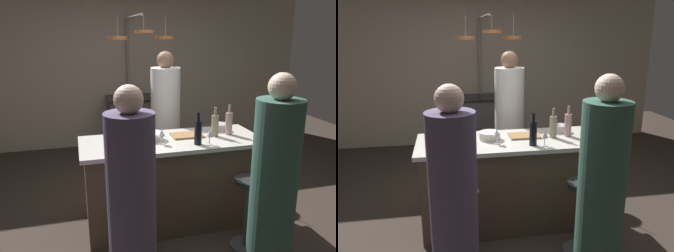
# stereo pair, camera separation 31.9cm
# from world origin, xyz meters

# --- Properties ---
(ground_plane) EXTENTS (9.00, 9.00, 0.00)m
(ground_plane) POSITION_xyz_m (0.00, 0.00, 0.00)
(ground_plane) COLOR #382D26
(back_wall) EXTENTS (6.40, 0.16, 2.60)m
(back_wall) POSITION_xyz_m (0.00, 2.85, 1.30)
(back_wall) COLOR #BCAD99
(back_wall) RESTS_ON ground_plane
(kitchen_island) EXTENTS (1.80, 0.72, 0.90)m
(kitchen_island) POSITION_xyz_m (0.00, 0.00, 0.45)
(kitchen_island) COLOR brown
(kitchen_island) RESTS_ON ground_plane
(stove_range) EXTENTS (0.80, 0.64, 0.89)m
(stove_range) POSITION_xyz_m (0.00, 2.45, 0.45)
(stove_range) COLOR #47474C
(stove_range) RESTS_ON ground_plane
(chef) EXTENTS (0.36, 0.36, 1.72)m
(chef) POSITION_xyz_m (0.17, 0.88, 0.80)
(chef) COLOR white
(chef) RESTS_ON ground_plane
(bar_stool_right) EXTENTS (0.28, 0.28, 0.68)m
(bar_stool_right) POSITION_xyz_m (0.53, -0.62, 0.38)
(bar_stool_right) COLOR #4C4C51
(bar_stool_right) RESTS_ON ground_plane
(guest_right) EXTENTS (0.35, 0.35, 1.66)m
(guest_right) POSITION_xyz_m (0.51, -1.02, 0.77)
(guest_right) COLOR #33594C
(guest_right) RESTS_ON ground_plane
(bar_stool_left) EXTENTS (0.28, 0.28, 0.68)m
(bar_stool_left) POSITION_xyz_m (-0.49, -0.62, 0.38)
(bar_stool_left) COLOR #4C4C51
(bar_stool_left) RESTS_ON ground_plane
(guest_left) EXTENTS (0.34, 0.34, 1.61)m
(guest_left) POSITION_xyz_m (-0.57, -0.97, 0.75)
(guest_left) COLOR #594C6B
(guest_left) RESTS_ON ground_plane
(overhead_pot_rack) EXTENTS (0.92, 1.35, 2.17)m
(overhead_pot_rack) POSITION_xyz_m (0.02, 1.92, 1.69)
(overhead_pot_rack) COLOR gray
(overhead_pot_rack) RESTS_ON ground_plane
(cutting_board) EXTENTS (0.32, 0.22, 0.02)m
(cutting_board) POSITION_xyz_m (0.18, 0.08, 0.91)
(cutting_board) COLOR #997047
(cutting_board) RESTS_ON kitchen_island
(pepper_mill) EXTENTS (0.05, 0.05, 0.21)m
(pepper_mill) POSITION_xyz_m (-0.48, 0.16, 1.01)
(pepper_mill) COLOR #382319
(pepper_mill) RESTS_ON kitchen_island
(wine_bottle_rose) EXTENTS (0.07, 0.07, 0.31)m
(wine_bottle_rose) POSITION_xyz_m (0.62, 0.02, 1.02)
(wine_bottle_rose) COLOR #B78C8E
(wine_bottle_rose) RESTS_ON kitchen_island
(wine_bottle_dark) EXTENTS (0.07, 0.07, 0.31)m
(wine_bottle_dark) POSITION_xyz_m (0.20, -0.21, 1.02)
(wine_bottle_dark) COLOR black
(wine_bottle_dark) RESTS_ON kitchen_island
(wine_bottle_white) EXTENTS (0.07, 0.07, 0.30)m
(wine_bottle_white) POSITION_xyz_m (0.45, -0.00, 1.02)
(wine_bottle_white) COLOR gray
(wine_bottle_white) RESTS_ON kitchen_island
(wine_glass_near_right_guest) EXTENTS (0.07, 0.07, 0.15)m
(wine_glass_near_right_guest) POSITION_xyz_m (0.30, -0.25, 1.01)
(wine_glass_near_right_guest) COLOR silver
(wine_glass_near_right_guest) RESTS_ON kitchen_island
(wine_glass_by_chef) EXTENTS (0.07, 0.07, 0.15)m
(wine_glass_by_chef) POSITION_xyz_m (-0.13, -0.11, 1.01)
(wine_glass_by_chef) COLOR silver
(wine_glass_by_chef) RESTS_ON kitchen_island
(wine_glass_near_left_guest) EXTENTS (0.07, 0.07, 0.15)m
(wine_glass_near_left_guest) POSITION_xyz_m (-0.43, -0.01, 1.01)
(wine_glass_near_left_guest) COLOR silver
(wine_glass_near_left_guest) RESTS_ON kitchen_island
(mixing_bowl_steel) EXTENTS (0.16, 0.16, 0.08)m
(mixing_bowl_steel) POSITION_xyz_m (0.60, 0.18, 0.94)
(mixing_bowl_steel) COLOR #B7B7BC
(mixing_bowl_steel) RESTS_ON kitchen_island
(mixing_bowl_ceramic) EXTENTS (0.21, 0.21, 0.08)m
(mixing_bowl_ceramic) POSITION_xyz_m (-0.18, 0.05, 0.94)
(mixing_bowl_ceramic) COLOR silver
(mixing_bowl_ceramic) RESTS_ON kitchen_island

